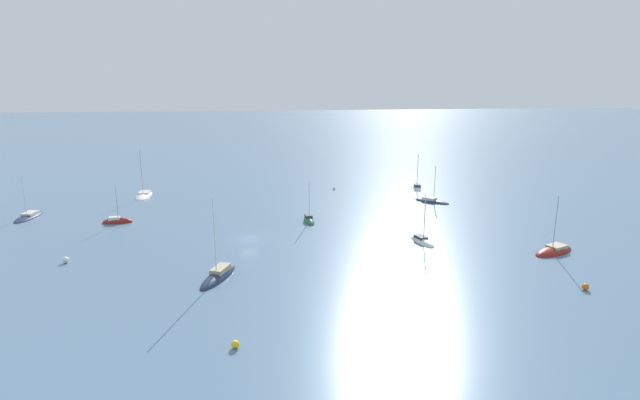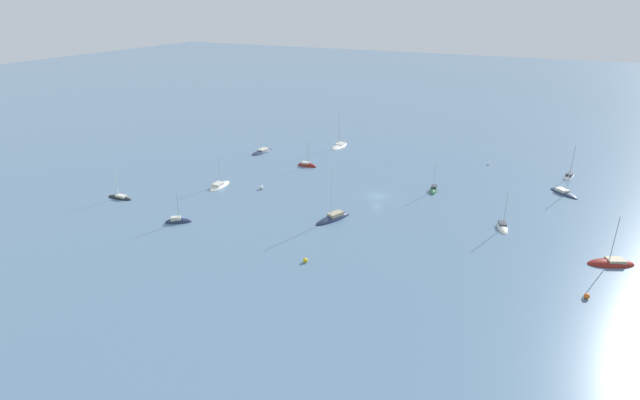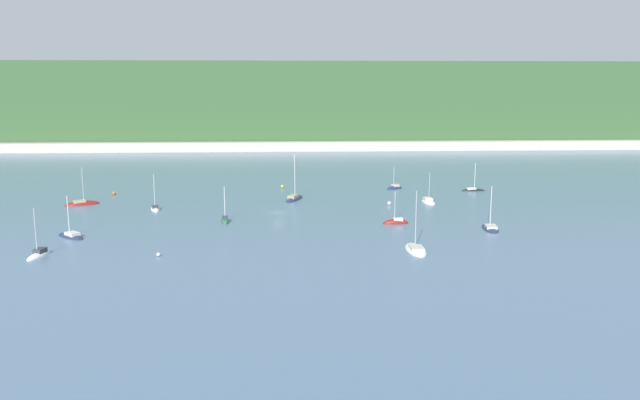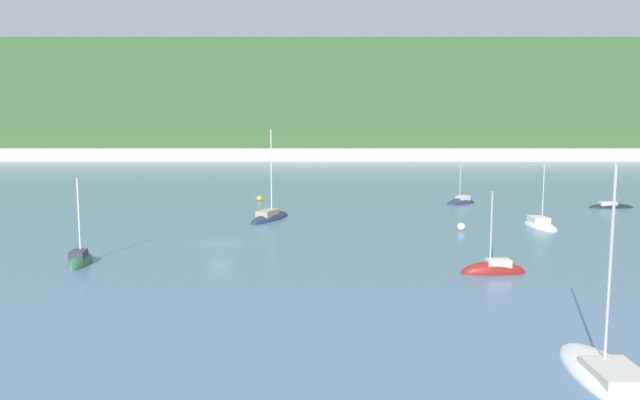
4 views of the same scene
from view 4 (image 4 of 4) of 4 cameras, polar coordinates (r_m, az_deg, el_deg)
ground_plane at (r=63.00m, az=-8.92°, el=-4.00°), size 600.00×600.00×0.00m
hillside_ridge at (r=236.06m, az=-2.28°, el=8.84°), size 457.77×83.52×37.54m
shore_town_strip at (r=191.03m, az=-2.83°, el=4.16°), size 389.11×6.00×3.87m
sailboat_2 at (r=77.86m, az=-4.47°, el=-1.70°), size 5.63×9.17×12.03m
sailboat_4 at (r=94.58m, az=12.91°, el=-0.29°), size 5.38×4.30×6.76m
sailboat_5 at (r=57.57m, az=-20.94°, el=-5.36°), size 2.22×5.39×8.27m
sailboat_6 at (r=33.70m, az=25.02°, el=-14.54°), size 3.21×8.94×10.84m
sailboat_8 at (r=97.17m, az=25.17°, el=-0.60°), size 6.51×2.07×7.94m
sailboat_9 at (r=76.90m, az=19.63°, el=-2.22°), size 2.98×7.46×7.86m
sailboat_10 at (r=52.40m, az=15.70°, el=-6.39°), size 5.33×1.86×7.62m
mooring_buoy_0 at (r=95.80m, az=-5.41°, el=0.14°), size 0.81×0.81×0.81m
mooring_buoy_3 at (r=71.43m, az=12.92°, el=-2.40°), size 0.90×0.90×0.90m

